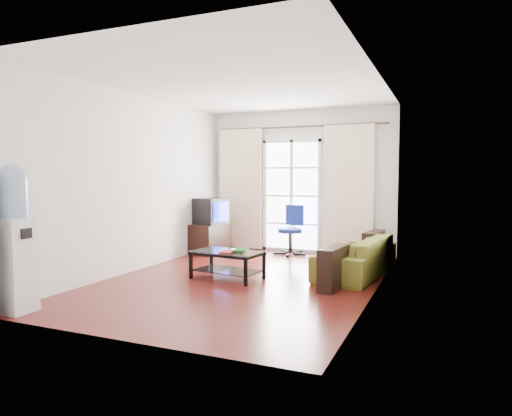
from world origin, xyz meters
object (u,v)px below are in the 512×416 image
Objects in this scene: sofa at (356,256)px; task_chair at (291,240)px; coffee_table at (227,261)px; water_cooler at (15,236)px; tv_stand at (210,238)px; crt_tv at (210,211)px.

sofa is 1.91m from task_chair.
coffee_table is 0.66× the size of water_cooler.
task_chair is (1.47, 0.41, -0.01)m from tv_stand.
water_cooler is at bearing -101.11° from task_chair.
sofa is 3.03m from tv_stand.
task_chair is at bearing -124.38° from sofa.
water_cooler reaches higher than coffee_table.
coffee_table is 2.25m from task_chair.
water_cooler is (-0.08, -4.15, 0.03)m from crt_tv.
coffee_table is at bearing 59.05° from water_cooler.
sofa is at bearing -33.25° from task_chair.
crt_tv is (0.00, 0.02, 0.52)m from tv_stand.
task_chair is 0.58× the size of water_cooler.
coffee_table is at bearing -47.78° from tv_stand.
water_cooler is (-1.55, -4.54, 0.56)m from task_chair.
crt_tv is 1.61m from task_chair.
crt_tv reaches higher than sofa.
crt_tv is (-1.28, 1.85, 0.54)m from coffee_table.
coffee_table is at bearing -41.42° from crt_tv.
crt_tv reaches higher than task_chair.
sofa is 1.91m from coffee_table.
sofa is 2.61× the size of tv_stand.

